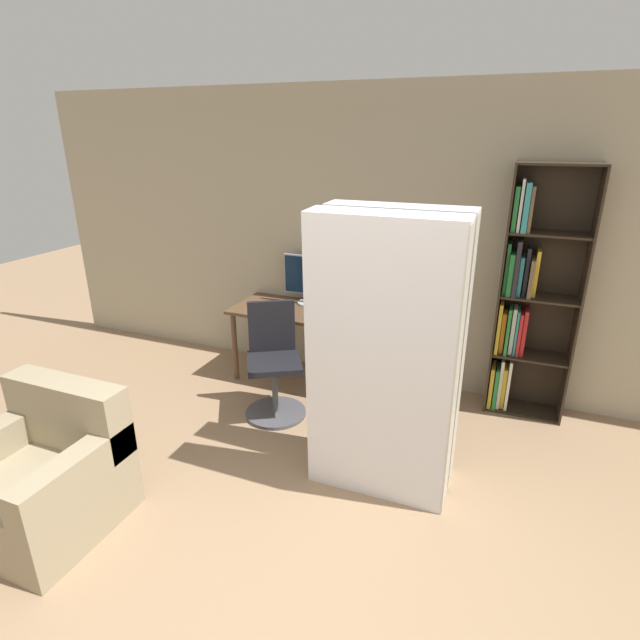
# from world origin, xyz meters

# --- Properties ---
(wall_back) EXTENTS (8.00, 0.06, 2.70)m
(wall_back) POSITION_xyz_m (0.00, 2.97, 1.35)
(wall_back) COLOR tan
(wall_back) RESTS_ON ground
(desk) EXTENTS (1.42, 0.64, 0.72)m
(desk) POSITION_xyz_m (-0.93, 2.62, 0.63)
(desk) COLOR brown
(desk) RESTS_ON ground
(monitor) EXTENTS (0.52, 0.24, 0.48)m
(monitor) POSITION_xyz_m (-0.98, 2.81, 0.97)
(monitor) COLOR #B7B7BC
(monitor) RESTS_ON desk
(office_chair) EXTENTS (0.60, 0.60, 0.97)m
(office_chair) POSITION_xyz_m (-0.95, 1.95, 0.40)
(office_chair) COLOR #4C4C51
(office_chair) RESTS_ON ground
(bookshelf) EXTENTS (0.62, 0.32, 2.08)m
(bookshelf) POSITION_xyz_m (0.97, 2.81, 0.99)
(bookshelf) COLOR #2D2319
(bookshelf) RESTS_ON ground
(mattress_near) EXTENTS (0.92, 0.29, 1.89)m
(mattress_near) POSITION_xyz_m (0.15, 1.29, 0.94)
(mattress_near) COLOR silver
(mattress_near) RESTS_ON ground
(mattress_far) EXTENTS (0.92, 0.25, 1.88)m
(mattress_far) POSITION_xyz_m (0.15, 1.59, 0.94)
(mattress_far) COLOR silver
(mattress_far) RESTS_ON ground
(armchair) EXTENTS (0.85, 0.80, 0.85)m
(armchair) POSITION_xyz_m (-1.67, 0.28, 0.32)
(armchair) COLOR gray
(armchair) RESTS_ON ground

